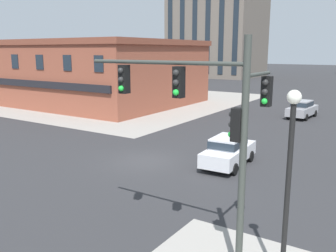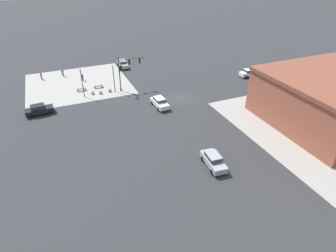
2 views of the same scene
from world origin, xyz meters
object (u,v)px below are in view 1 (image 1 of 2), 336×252
Objects in this scene: traffic_signal_main at (214,125)px; car_main_northbound_near at (228,150)px; street_lamp_corner_near at (289,169)px; car_main_southbound_far at (302,108)px.

traffic_signal_main is 1.51× the size of car_main_northbound_near.
street_lamp_corner_near is 1.21× the size of car_main_northbound_near.
traffic_signal_main is 2.35m from street_lamp_corner_near.
street_lamp_corner_near is (2.17, -0.05, -0.90)m from traffic_signal_main.
street_lamp_corner_near is 10.99m from car_main_northbound_near.
traffic_signal_main is 1.25× the size of street_lamp_corner_near.
traffic_signal_main reaches higher than car_main_southbound_far.
street_lamp_corner_near reaches higher than car_main_southbound_far.
car_main_northbound_near is 0.99× the size of car_main_southbound_far.
traffic_signal_main is 1.49× the size of car_main_southbound_far.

